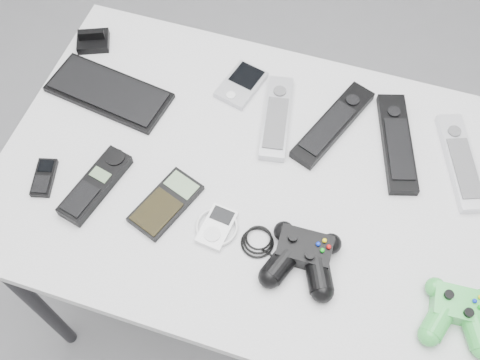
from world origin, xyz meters
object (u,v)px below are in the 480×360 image
(mobile_phone, at_px, (44,177))
(controller_green, at_px, (459,312))
(remote_silver_a, at_px, (277,117))
(remote_black_b, at_px, (397,142))
(desk, at_px, (264,194))
(remote_silver_b, at_px, (461,161))
(mp3_player, at_px, (217,227))
(pda, at_px, (241,84))
(calculator, at_px, (166,203))
(cordless_handset, at_px, (95,185))
(pda_keyboard, at_px, (109,92))
(remote_black_a, at_px, (333,124))
(controller_black, at_px, (303,256))

(mobile_phone, xyz_separation_m, controller_green, (0.83, -0.03, 0.01))
(remote_silver_a, distance_m, mobile_phone, 0.50)
(remote_black_b, bearing_deg, desk, -162.32)
(remote_silver_b, relative_size, mp3_player, 2.59)
(pda, distance_m, remote_black_b, 0.36)
(remote_silver_a, relative_size, remote_black_b, 0.88)
(mobile_phone, height_order, controller_green, controller_green)
(remote_silver_a, xyz_separation_m, calculator, (-0.15, -0.27, -0.00))
(pda, bearing_deg, mp3_player, -65.72)
(remote_silver_a, height_order, calculator, remote_silver_a)
(cordless_handset, xyz_separation_m, mp3_player, (0.26, -0.01, -0.01))
(pda_keyboard, xyz_separation_m, controller_green, (0.79, -0.27, 0.01))
(pda, relative_size, mp3_player, 1.31)
(pda_keyboard, xyz_separation_m, mp3_player, (0.34, -0.24, -0.00))
(pda, height_order, cordless_handset, cordless_handset)
(cordless_handset, relative_size, mp3_player, 1.99)
(remote_black_a, bearing_deg, controller_black, -65.91)
(remote_black_b, xyz_separation_m, cordless_handset, (-0.56, -0.29, 0.00))
(cordless_handset, height_order, calculator, cordless_handset)
(pda_keyboard, bearing_deg, controller_green, -10.36)
(remote_silver_a, relative_size, controller_green, 1.53)
(remote_silver_b, relative_size, controller_green, 1.64)
(mp3_player, bearing_deg, remote_silver_a, 88.55)
(mp3_player, bearing_deg, desk, 73.15)
(mobile_phone, xyz_separation_m, cordless_handset, (0.11, 0.01, 0.01))
(pda_keyboard, bearing_deg, controller_black, -17.91)
(desk, relative_size, remote_silver_b, 4.79)
(calculator, distance_m, controller_green, 0.57)
(remote_black_b, xyz_separation_m, remote_silver_b, (0.13, -0.01, -0.00))
(calculator, bearing_deg, cordless_handset, -157.35)
(remote_silver_b, xyz_separation_m, mobile_phone, (-0.80, -0.29, -0.00))
(desk, bearing_deg, pda, 119.15)
(mobile_phone, relative_size, calculator, 0.58)
(pda_keyboard, relative_size, remote_black_b, 1.12)
(mobile_phone, height_order, mp3_player, mp3_player)
(calculator, relative_size, mp3_player, 1.69)
(remote_black_b, distance_m, calculator, 0.50)
(remote_black_b, bearing_deg, mobile_phone, -172.44)
(pda_keyboard, xyz_separation_m, remote_black_b, (0.63, 0.06, 0.00))
(remote_silver_b, relative_size, cordless_handset, 1.31)
(calculator, bearing_deg, pda, 101.09)
(cordless_handset, distance_m, calculator, 0.15)
(desk, height_order, mp3_player, mp3_player)
(calculator, bearing_deg, pda_keyboard, 155.16)
(remote_silver_a, relative_size, remote_silver_b, 0.93)
(mp3_player, xyz_separation_m, controller_black, (0.17, -0.01, 0.02))
(cordless_handset, bearing_deg, pda_keyboard, 121.65)
(remote_black_b, relative_size, calculator, 1.63)
(desk, bearing_deg, remote_black_b, 34.42)
(pda_keyboard, height_order, mp3_player, same)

